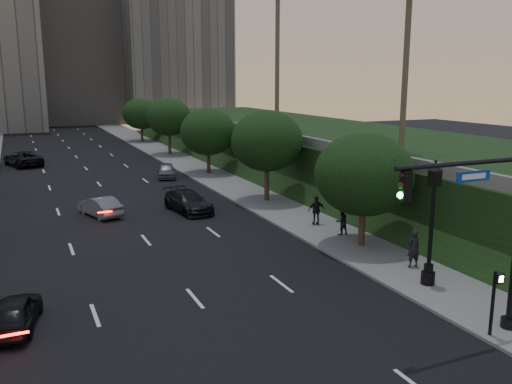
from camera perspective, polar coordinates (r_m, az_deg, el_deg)
name	(u,v)px	position (r m, az deg, el deg)	size (l,w,h in m)	color
ground	(241,354)	(18.70, -1.60, -16.68)	(160.00, 160.00, 0.00)	black
road_surface	(103,188)	(46.49, -15.84, 0.36)	(16.00, 140.00, 0.02)	black
sidewalk_right	(219,179)	(48.91, -3.90, 1.42)	(4.50, 140.00, 0.15)	slate
embankment	(343,153)	(52.06, 9.11, 4.08)	(18.00, 90.00, 4.00)	black
parapet_wall	(261,132)	(47.70, 0.55, 6.37)	(0.35, 90.00, 0.70)	slate
office_block_mid	(75,58)	(117.90, -18.53, 13.27)	(22.00, 18.00, 26.00)	gray
office_block_right	(169,32)	(115.58, -9.12, 16.25)	(20.00, 22.00, 36.00)	slate
tree_right_a	(364,174)	(28.90, 11.30, 1.86)	(5.20, 5.20, 6.24)	#38281C
tree_right_b	(267,141)	(39.13, 1.15, 5.40)	(5.20, 5.20, 6.74)	#38281C
tree_right_c	(208,132)	(51.18, -5.08, 6.33)	(5.20, 5.20, 6.24)	#38281C
tree_right_d	(169,117)	(64.50, -9.18, 7.81)	(5.20, 5.20, 6.74)	#38281C
tree_right_e	(141,114)	(79.10, -12.00, 8.07)	(5.20, 5.20, 6.24)	#38281C
traffic_signal_mast	(495,237)	(20.10, 23.83, -4.34)	(5.68, 0.56, 7.00)	black
street_lamp	(431,229)	(24.34, 17.96, -3.72)	(0.64, 0.64, 5.62)	black
pedestrian_signal	(495,297)	(20.64, 23.82, -10.11)	(0.30, 0.33, 2.50)	black
sedan_near_left	(14,312)	(21.87, -24.11, -11.50)	(1.52, 3.77, 1.28)	black
sedan_mid_left	(100,206)	(37.16, -16.10, -1.46)	(1.40, 4.00, 1.32)	slate
sedan_far_left	(23,159)	(61.13, -23.32, 3.26)	(2.61, 5.66, 1.57)	black
sedan_near_right	(188,202)	(37.12, -7.15, -1.01)	(1.99, 4.90, 1.42)	black
sedan_far_right	(166,171)	(50.12, -9.41, 2.24)	(1.59, 3.94, 1.34)	slate
pedestrian_a	(414,248)	(26.76, 16.25, -5.73)	(0.66, 0.44, 1.82)	black
pedestrian_b	(342,221)	(31.35, 9.00, -3.08)	(0.75, 0.58, 1.54)	black
pedestrian_c	(316,210)	(33.26, 6.38, -1.91)	(1.05, 0.44, 1.80)	black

